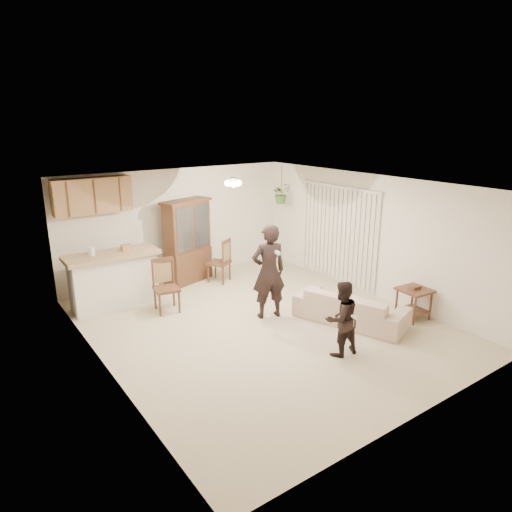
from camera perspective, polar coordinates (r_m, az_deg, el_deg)
floor at (r=8.29m, az=0.69°, el=-8.55°), size 6.50×6.50×0.00m
ceiling at (r=7.57m, az=0.76°, el=8.83°), size 5.50×6.50×0.02m
wall_back at (r=10.56m, az=-9.68°, el=3.97°), size 5.50×0.02×2.50m
wall_front at (r=5.70m, az=20.41°, el=-8.08°), size 5.50×0.02×2.50m
wall_left at (r=6.69m, az=-18.79°, el=-4.21°), size 0.02×6.50×2.50m
wall_right at (r=9.65m, az=14.10°, el=2.50°), size 0.02×6.50×2.50m
breakfast_bar at (r=9.31m, az=-17.32°, el=-3.12°), size 1.60×0.55×1.00m
bar_top at (r=9.14m, az=-17.61°, el=0.13°), size 1.75×0.70×0.08m
upper_cabinets at (r=9.58m, az=-19.80°, el=7.12°), size 1.50×0.34×0.70m
vertical_blinds at (r=10.25m, az=10.12°, el=2.70°), size 0.06×2.30×2.10m
ceiling_fixture at (r=8.68m, az=-2.86°, el=9.17°), size 0.36×0.36×0.20m
hanging_plant at (r=10.93m, az=3.17°, el=7.82°), size 0.43×0.37×0.48m
plant_cord at (r=10.88m, az=3.20°, el=9.51°), size 0.01×0.01×0.65m
sofa at (r=8.41m, az=11.76°, el=-5.80°), size 1.31×2.01×0.73m
adult at (r=8.29m, az=1.59°, el=-1.85°), size 0.75×0.59×1.80m
child at (r=7.16m, az=10.63°, el=-7.16°), size 0.70×0.57×1.35m
china_hutch at (r=10.27m, az=-8.57°, el=1.76°), size 1.26×0.78×1.86m
side_table at (r=8.89m, az=19.08°, el=-5.60°), size 0.57×0.57×0.65m
chair_bar at (r=8.90m, az=-11.08°, el=-5.05°), size 0.51×0.51×1.01m
chair_hutch_left at (r=10.51m, az=-8.56°, el=-1.35°), size 0.60×0.60×1.10m
chair_hutch_right at (r=10.33m, az=-4.64°, el=-1.70°), size 0.61×0.61×1.00m
controller_adult at (r=7.79m, az=2.73°, el=0.41°), size 0.09×0.16×0.05m
controller_child at (r=6.94m, az=12.17°, el=-7.46°), size 0.04×0.11×0.03m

